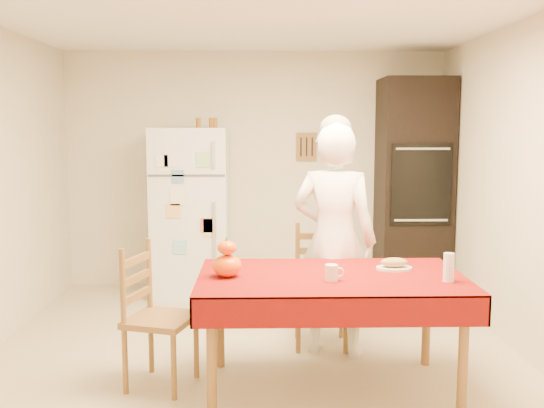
{
  "coord_description": "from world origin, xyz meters",
  "views": [
    {
      "loc": [
        0.04,
        -4.24,
        1.7
      ],
      "look_at": [
        0.14,
        0.2,
        1.14
      ],
      "focal_mm": 40.0,
      "sensor_mm": 36.0,
      "label": 1
    }
  ],
  "objects_px": {
    "chair_far": "(321,280)",
    "wine_glass": "(449,267)",
    "refrigerator": "(191,212)",
    "oven_cabinet": "(413,187)",
    "dining_table": "(331,286)",
    "chair_left": "(152,310)",
    "coffee_mug": "(331,273)",
    "seated_woman": "(334,240)",
    "bread_plate": "(394,268)",
    "pumpkin_lower": "(227,266)"
  },
  "relations": [
    {
      "from": "chair_far",
      "to": "wine_glass",
      "type": "bearing_deg",
      "value": -54.45
    },
    {
      "from": "chair_far",
      "to": "refrigerator",
      "type": "bearing_deg",
      "value": 130.92
    },
    {
      "from": "refrigerator",
      "to": "chair_far",
      "type": "xyz_separation_m",
      "value": [
        1.17,
        -1.47,
        -0.34
      ]
    },
    {
      "from": "oven_cabinet",
      "to": "dining_table",
      "type": "relative_size",
      "value": 1.29
    },
    {
      "from": "chair_left",
      "to": "coffee_mug",
      "type": "height_order",
      "value": "chair_left"
    },
    {
      "from": "seated_woman",
      "to": "bread_plate",
      "type": "height_order",
      "value": "seated_woman"
    },
    {
      "from": "pumpkin_lower",
      "to": "dining_table",
      "type": "bearing_deg",
      "value": 1.98
    },
    {
      "from": "chair_far",
      "to": "bread_plate",
      "type": "relative_size",
      "value": 3.96
    },
    {
      "from": "refrigerator",
      "to": "chair_far",
      "type": "height_order",
      "value": "refrigerator"
    },
    {
      "from": "seated_woman",
      "to": "coffee_mug",
      "type": "bearing_deg",
      "value": 100.57
    },
    {
      "from": "coffee_mug",
      "to": "oven_cabinet",
      "type": "bearing_deg",
      "value": 65.58
    },
    {
      "from": "pumpkin_lower",
      "to": "seated_woman",
      "type": "bearing_deg",
      "value": 40.9
    },
    {
      "from": "chair_left",
      "to": "seated_woman",
      "type": "bearing_deg",
      "value": -49.73
    },
    {
      "from": "wine_glass",
      "to": "bread_plate",
      "type": "relative_size",
      "value": 0.73
    },
    {
      "from": "dining_table",
      "to": "bread_plate",
      "type": "distance_m",
      "value": 0.47
    },
    {
      "from": "chair_left",
      "to": "coffee_mug",
      "type": "distance_m",
      "value": 1.22
    },
    {
      "from": "oven_cabinet",
      "to": "coffee_mug",
      "type": "bearing_deg",
      "value": -114.42
    },
    {
      "from": "oven_cabinet",
      "to": "bread_plate",
      "type": "distance_m",
      "value": 2.37
    },
    {
      "from": "chair_far",
      "to": "bread_plate",
      "type": "xyz_separation_m",
      "value": [
        0.41,
        -0.72,
        0.26
      ]
    },
    {
      "from": "dining_table",
      "to": "coffee_mug",
      "type": "bearing_deg",
      "value": -95.54
    },
    {
      "from": "dining_table",
      "to": "pumpkin_lower",
      "type": "height_order",
      "value": "pumpkin_lower"
    },
    {
      "from": "bread_plate",
      "to": "pumpkin_lower",
      "type": "bearing_deg",
      "value": -171.58
    },
    {
      "from": "oven_cabinet",
      "to": "bread_plate",
      "type": "relative_size",
      "value": 9.17
    },
    {
      "from": "oven_cabinet",
      "to": "chair_left",
      "type": "relative_size",
      "value": 2.32
    },
    {
      "from": "wine_glass",
      "to": "pumpkin_lower",
      "type": "bearing_deg",
      "value": 173.77
    },
    {
      "from": "refrigerator",
      "to": "coffee_mug",
      "type": "height_order",
      "value": "refrigerator"
    },
    {
      "from": "coffee_mug",
      "to": "chair_left",
      "type": "bearing_deg",
      "value": 168.49
    },
    {
      "from": "refrigerator",
      "to": "wine_glass",
      "type": "relative_size",
      "value": 9.66
    },
    {
      "from": "oven_cabinet",
      "to": "coffee_mug",
      "type": "relative_size",
      "value": 22.0
    },
    {
      "from": "seated_woman",
      "to": "dining_table",
      "type": "bearing_deg",
      "value": 99.98
    },
    {
      "from": "refrigerator",
      "to": "oven_cabinet",
      "type": "height_order",
      "value": "oven_cabinet"
    },
    {
      "from": "refrigerator",
      "to": "chair_far",
      "type": "relative_size",
      "value": 1.79
    },
    {
      "from": "chair_left",
      "to": "pumpkin_lower",
      "type": "xyz_separation_m",
      "value": [
        0.5,
        -0.12,
        0.32
      ]
    },
    {
      "from": "seated_woman",
      "to": "coffee_mug",
      "type": "xyz_separation_m",
      "value": [
        -0.11,
        -0.78,
        -0.06
      ]
    },
    {
      "from": "seated_woman",
      "to": "oven_cabinet",
      "type": "bearing_deg",
      "value": -101.81
    },
    {
      "from": "chair_left",
      "to": "seated_woman",
      "type": "relative_size",
      "value": 0.55
    },
    {
      "from": "dining_table",
      "to": "chair_far",
      "type": "bearing_deg",
      "value": 88.39
    },
    {
      "from": "chair_far",
      "to": "chair_left",
      "type": "height_order",
      "value": "same"
    },
    {
      "from": "oven_cabinet",
      "to": "seated_woman",
      "type": "bearing_deg",
      "value": -120.63
    },
    {
      "from": "oven_cabinet",
      "to": "pumpkin_lower",
      "type": "relative_size",
      "value": 11.71
    },
    {
      "from": "dining_table",
      "to": "chair_left",
      "type": "distance_m",
      "value": 1.19
    },
    {
      "from": "refrigerator",
      "to": "coffee_mug",
      "type": "distance_m",
      "value": 2.72
    },
    {
      "from": "chair_left",
      "to": "wine_glass",
      "type": "xyz_separation_m",
      "value": [
        1.87,
        -0.27,
        0.34
      ]
    },
    {
      "from": "oven_cabinet",
      "to": "wine_glass",
      "type": "relative_size",
      "value": 12.5
    },
    {
      "from": "dining_table",
      "to": "coffee_mug",
      "type": "relative_size",
      "value": 17.0
    },
    {
      "from": "chair_far",
      "to": "coffee_mug",
      "type": "relative_size",
      "value": 9.5
    },
    {
      "from": "chair_left",
      "to": "bread_plate",
      "type": "distance_m",
      "value": 1.63
    },
    {
      "from": "wine_glass",
      "to": "refrigerator",
      "type": "bearing_deg",
      "value": 126.52
    },
    {
      "from": "chair_left",
      "to": "wine_glass",
      "type": "height_order",
      "value": "chair_left"
    },
    {
      "from": "chair_far",
      "to": "dining_table",
      "type": "bearing_deg",
      "value": -89.35
    }
  ]
}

